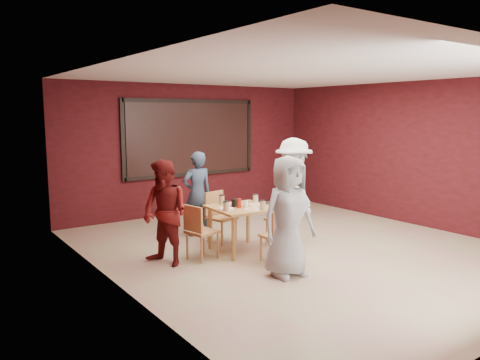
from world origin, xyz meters
TOP-DOWN VIEW (x-y plane):
  - floor at (0.00, 0.00)m, footprint 7.00×7.00m
  - window_blinds at (0.00, 3.45)m, footprint 3.00×0.02m
  - dining_table at (-0.84, 0.42)m, footprint 0.96×0.96m
  - chair_front at (-0.75, -0.39)m, footprint 0.40×0.40m
  - chair_back at (-0.82, 1.09)m, footprint 0.49×0.49m
  - chair_left at (-1.61, 0.42)m, footprint 0.47×0.47m
  - chair_right at (-0.01, 0.35)m, footprint 0.57×0.57m
  - diner_front at (-0.99, -0.87)m, footprint 0.83×0.57m
  - diner_back at (-0.90, 1.68)m, footprint 0.58×0.41m
  - diner_left at (-2.12, 0.50)m, footprint 0.79×0.89m
  - diner_right at (0.27, 0.43)m, footprint 1.00×1.30m

SIDE VIEW (x-z plane):
  - floor at x=0.00m, z-range 0.00..0.00m
  - chair_front at x=-0.75m, z-range 0.05..0.84m
  - chair_left at x=-1.61m, z-range 0.05..0.89m
  - chair_back at x=-0.82m, z-range 0.06..0.92m
  - chair_right at x=-0.01m, z-range 0.06..0.96m
  - dining_table at x=-0.84m, z-range 0.20..1.07m
  - diner_back at x=-0.90m, z-range 0.00..1.51m
  - diner_left at x=-2.12m, z-range 0.00..1.53m
  - diner_front at x=-0.99m, z-range 0.00..1.63m
  - diner_right at x=0.27m, z-range 0.00..1.77m
  - window_blinds at x=0.00m, z-range 0.90..2.40m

